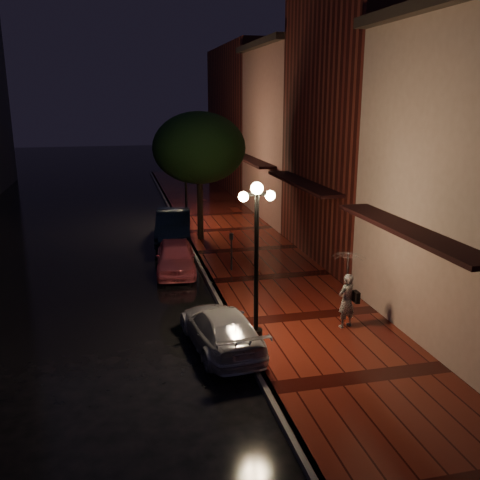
{
  "coord_description": "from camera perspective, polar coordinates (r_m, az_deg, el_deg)",
  "views": [
    {
      "loc": [
        -3.09,
        -17.86,
        6.5
      ],
      "look_at": [
        1.26,
        0.78,
        1.4
      ],
      "focal_mm": 40.0,
      "sensor_mm": 36.0,
      "label": 1
    }
  ],
  "objects": [
    {
      "name": "storefront_extra",
      "position": [
        39.21,
        1.82,
        12.72
      ],
      "size": [
        5.0,
        12.0,
        10.0
      ],
      "primitive_type": "cube",
      "color": "#511914",
      "rests_on": "ground"
    },
    {
      "name": "storefront_far",
      "position": [
        29.7,
        6.88,
        10.95
      ],
      "size": [
        5.0,
        8.0,
        9.0
      ],
      "primitive_type": "cube",
      "color": "#8C5951",
      "rests_on": "ground"
    },
    {
      "name": "sidewalk",
      "position": [
        19.72,
        3.32,
        -4.12
      ],
      "size": [
        4.5,
        60.0,
        0.15
      ],
      "primitive_type": "cube",
      "color": "#46110C",
      "rests_on": "ground"
    },
    {
      "name": "storefront_mid",
      "position": [
        22.3,
        14.08,
        11.91
      ],
      "size": [
        5.0,
        8.0,
        11.0
      ],
      "primitive_type": "cube",
      "color": "#511914",
      "rests_on": "ground"
    },
    {
      "name": "streetlamp_far",
      "position": [
        27.36,
        -5.82,
        6.65
      ],
      "size": [
        0.96,
        0.36,
        4.31
      ],
      "color": "black",
      "rests_on": "sidewalk"
    },
    {
      "name": "streetlamp_near",
      "position": [
        13.88,
        1.76,
        -1.41
      ],
      "size": [
        0.96,
        0.36,
        4.31
      ],
      "color": "black",
      "rests_on": "sidewalk"
    },
    {
      "name": "navy_car",
      "position": [
        25.09,
        -7.09,
        1.51
      ],
      "size": [
        2.15,
        4.62,
        1.47
      ],
      "primitive_type": "imported",
      "rotation": [
        0.0,
        0.0,
        -0.14
      ],
      "color": "black",
      "rests_on": "ground"
    },
    {
      "name": "silver_car",
      "position": [
        14.39,
        -2.02,
        -9.45
      ],
      "size": [
        1.98,
        4.03,
        1.13
      ],
      "primitive_type": "imported",
      "rotation": [
        0.0,
        0.0,
        3.25
      ],
      "color": "#ABA9B1",
      "rests_on": "ground"
    },
    {
      "name": "woman_with_umbrella",
      "position": [
        15.3,
        11.41,
        -3.97
      ],
      "size": [
        0.93,
        0.95,
        2.23
      ],
      "rotation": [
        0.0,
        0.0,
        3.5
      ],
      "color": "silver",
      "rests_on": "sidewalk"
    },
    {
      "name": "pink_car",
      "position": [
        20.59,
        -6.88,
        -1.79
      ],
      "size": [
        1.81,
        3.75,
        1.24
      ],
      "primitive_type": "imported",
      "rotation": [
        0.0,
        0.0,
        -0.1
      ],
      "color": "#D7586A",
      "rests_on": "ground"
    },
    {
      "name": "street_tree",
      "position": [
        24.25,
        -4.37,
        9.54
      ],
      "size": [
        4.16,
        4.16,
        5.8
      ],
      "color": "black",
      "rests_on": "sidewalk"
    },
    {
      "name": "ground",
      "position": [
        19.26,
        -3.14,
        -4.83
      ],
      "size": [
        120.0,
        120.0,
        0.0
      ],
      "primitive_type": "plane",
      "color": "black",
      "rests_on": "ground"
    },
    {
      "name": "curb",
      "position": [
        19.23,
        -3.14,
        -4.62
      ],
      "size": [
        0.25,
        60.0,
        0.15
      ],
      "primitive_type": "cube",
      "color": "#595451",
      "rests_on": "ground"
    },
    {
      "name": "parking_meter",
      "position": [
        20.14,
        -0.92,
        -0.84
      ],
      "size": [
        0.16,
        0.14,
        1.45
      ],
      "rotation": [
        0.0,
        0.0,
        -0.41
      ],
      "color": "black",
      "rests_on": "sidewalk"
    }
  ]
}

